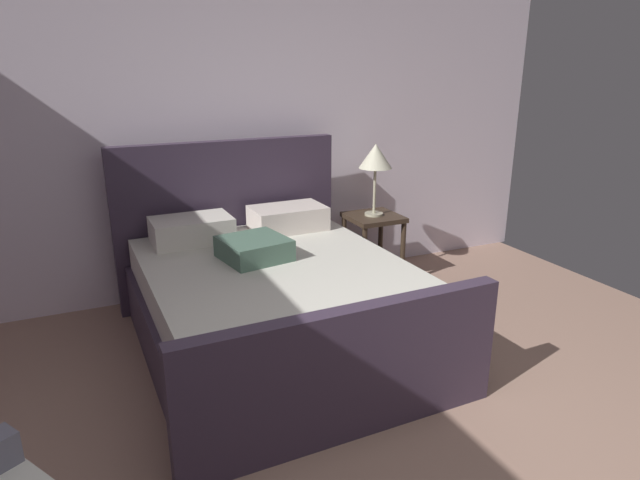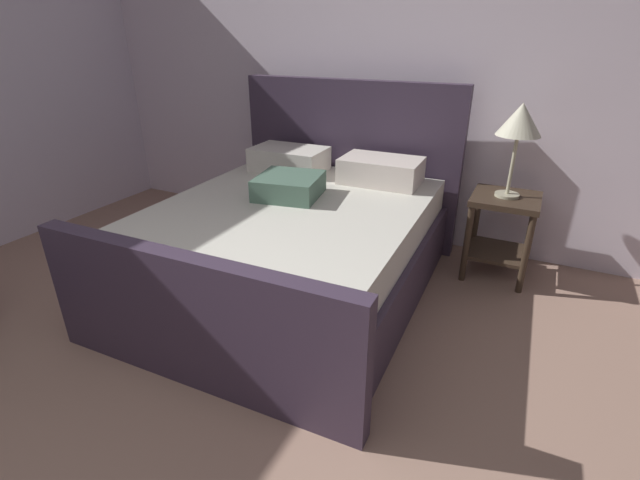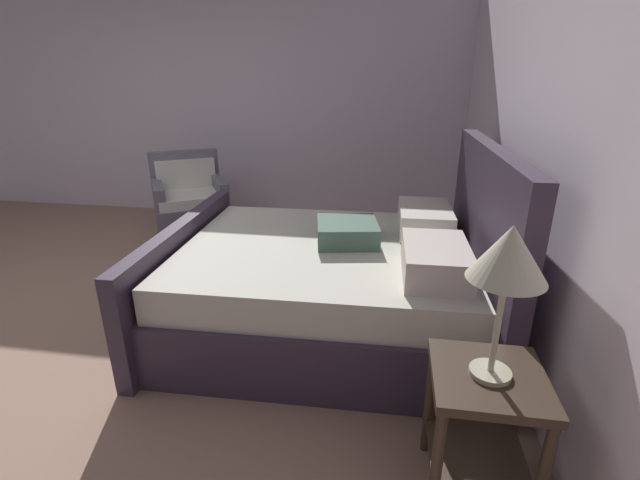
{
  "view_description": "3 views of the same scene",
  "coord_description": "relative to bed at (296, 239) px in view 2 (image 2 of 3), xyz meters",
  "views": [
    {
      "loc": [
        -1.34,
        -1.14,
        1.84
      ],
      "look_at": [
        0.03,
        1.91,
        0.76
      ],
      "focal_mm": 30.58,
      "sensor_mm": 36.0,
      "label": 1
    },
    {
      "loc": [
        1.11,
        -0.36,
        1.63
      ],
      "look_at": [
        0.12,
        1.64,
        0.6
      ],
      "focal_mm": 25.51,
      "sensor_mm": 36.0,
      "label": 2
    },
    {
      "loc": [
        2.48,
        2.4,
        1.71
      ],
      "look_at": [
        -0.11,
        1.98,
        0.71
      ],
      "focal_mm": 25.04,
      "sensor_mm": 36.0,
      "label": 3
    }
  ],
  "objects": [
    {
      "name": "wall_back",
      "position": [
        0.26,
        1.2,
        0.99
      ],
      "size": [
        5.66,
        0.12,
        2.68
      ],
      "primitive_type": "cube",
      "color": "silver",
      "rests_on": "ground"
    },
    {
      "name": "bed",
      "position": [
        0.0,
        0.0,
        0.0
      ],
      "size": [
        1.83,
        2.16,
        1.29
      ],
      "color": "#3B2E41",
      "rests_on": "ground"
    },
    {
      "name": "nightstand_right",
      "position": [
        1.21,
        0.77,
        0.05
      ],
      "size": [
        0.44,
        0.44,
        0.6
      ],
      "color": "#3A2C1F",
      "rests_on": "ground"
    },
    {
      "name": "table_lamp_right",
      "position": [
        1.21,
        0.77,
        0.74
      ],
      "size": [
        0.28,
        0.28,
        0.62
      ],
      "color": "#B7B293",
      "rests_on": "nightstand_right"
    }
  ]
}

